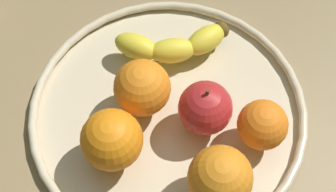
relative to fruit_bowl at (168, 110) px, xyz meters
The scene contains 8 objects.
ground_plane 2.92cm from the fruit_bowl, ahead, with size 145.29×145.29×4.00cm, color #917851.
fruit_bowl is the anchor object (origin of this frame).
banana 9.60cm from the fruit_bowl, 75.95° to the left, with size 17.86×6.74×3.57cm.
apple 6.86cm from the fruit_bowl, 32.54° to the right, with size 7.11×7.11×7.91cm.
orange_front_right 14.06cm from the fruit_bowl, 71.05° to the right, with size 7.84×7.84×7.84cm, color orange.
orange_center 10.81cm from the fruit_bowl, 144.36° to the right, with size 7.85×7.85×7.85cm, color orange.
orange_back_right 5.83cm from the fruit_bowl, 158.09° to the left, with size 7.61×7.61×7.61cm, color orange.
orange_back_left 13.39cm from the fruit_bowl, 28.95° to the right, with size 6.52×6.52×6.52cm, color orange.
Camera 1 is at (-5.04, -32.52, 61.15)cm, focal length 53.19 mm.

